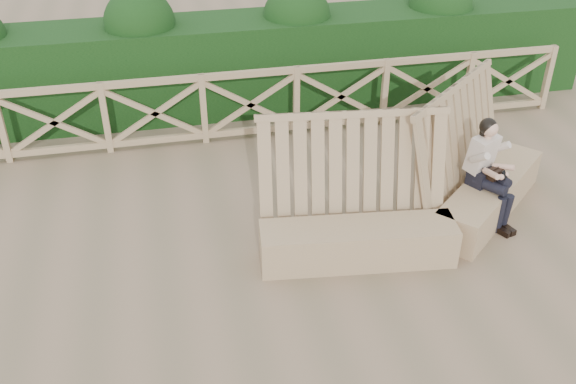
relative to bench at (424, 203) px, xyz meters
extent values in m
plane|color=brown|center=(-1.61, -0.56, -0.40)|extent=(60.00, 60.00, 0.00)
cube|color=#977A56|center=(-0.94, -0.37, -0.17)|extent=(2.26, 0.76, 0.47)
cube|color=#977A56|center=(-0.91, -0.10, 0.41)|extent=(2.25, 0.71, 1.59)
cube|color=#977A56|center=(0.99, 0.23, -0.17)|extent=(2.00, 1.83, 0.47)
cube|color=#977A56|center=(0.81, 0.43, 0.41)|extent=(1.96, 1.79, 1.59)
cube|color=black|center=(0.81, 0.19, 0.17)|extent=(0.40, 0.36, 0.20)
cube|color=#C1AF9F|center=(0.79, 0.23, 0.47)|extent=(0.44, 0.40, 0.47)
sphere|color=tan|center=(0.81, 0.19, 0.82)|extent=(0.26, 0.26, 0.19)
sphere|color=black|center=(0.79, 0.22, 0.84)|extent=(0.28, 0.28, 0.21)
cylinder|color=black|center=(0.82, -0.02, 0.15)|extent=(0.31, 0.43, 0.14)
cylinder|color=black|center=(0.94, 0.07, 0.21)|extent=(0.31, 0.43, 0.15)
cylinder|color=black|center=(0.91, -0.20, -0.17)|extent=(0.15, 0.15, 0.47)
cylinder|color=black|center=(1.01, -0.16, -0.17)|extent=(0.15, 0.15, 0.47)
cube|color=black|center=(0.94, -0.27, -0.36)|extent=(0.17, 0.23, 0.07)
cube|color=black|center=(1.03, -0.24, -0.36)|extent=(0.17, 0.23, 0.07)
cube|color=black|center=(0.90, 0.05, 0.26)|extent=(0.25, 0.21, 0.15)
cube|color=black|center=(0.95, -0.08, 0.31)|extent=(0.09, 0.10, 0.11)
cube|color=olive|center=(-1.61, 2.94, 0.65)|extent=(10.10, 0.07, 0.10)
cube|color=olive|center=(-1.61, 2.94, -0.28)|extent=(10.10, 0.07, 0.10)
cube|color=black|center=(-1.61, 4.14, 0.35)|extent=(12.00, 1.20, 1.50)
camera|label=1|loc=(-2.98, -5.92, 4.20)|focal=40.00mm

